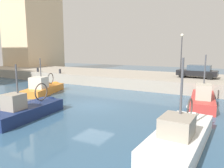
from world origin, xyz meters
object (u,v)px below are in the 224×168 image
object	(u,v)px
fishing_boat_red	(202,103)
fishing_boat_white	(182,141)
parked_car_black	(198,71)
mooring_bollard_mid	(38,70)
fishing_boat_orange	(46,91)
quay_streetlamp	(182,47)
fishing_boat_navy	(31,114)
mooring_bollard_south	(60,71)

from	to	relation	value
fishing_boat_red	fishing_boat_white	world-z (taller)	fishing_boat_white
parked_car_black	mooring_bollard_mid	bearing A→B (deg)	100.58
fishing_boat_red	fishing_boat_orange	xyz separation A→B (m)	(-2.38, 14.09, 0.01)
mooring_bollard_mid	quay_streetlamp	size ratio (longest dim) A/B	0.11
quay_streetlamp	parked_car_black	bearing A→B (deg)	-131.66
fishing_boat_white	mooring_bollard_mid	size ratio (longest dim) A/B	12.19
fishing_boat_orange	fishing_boat_white	xyz separation A→B (m)	(-5.42, -14.07, -0.05)
fishing_boat_white	mooring_bollard_mid	bearing A→B (deg)	62.59
fishing_boat_navy	mooring_bollard_mid	distance (m)	16.63
fishing_boat_red	fishing_boat_orange	distance (m)	14.29
mooring_bollard_south	quay_streetlamp	distance (m)	15.20
fishing_boat_red	fishing_boat_white	bearing A→B (deg)	179.85
fishing_boat_white	quay_streetlamp	bearing A→B (deg)	11.77
fishing_boat_navy	fishing_boat_red	size ratio (longest dim) A/B	0.92
fishing_boat_orange	fishing_boat_white	bearing A→B (deg)	-111.06
fishing_boat_white	fishing_boat_orange	bearing A→B (deg)	68.94
parked_car_black	fishing_boat_white	bearing A→B (deg)	-174.91
fishing_boat_red	parked_car_black	bearing A→B (deg)	10.85
fishing_boat_red	mooring_bollard_mid	world-z (taller)	fishing_boat_red
fishing_boat_navy	parked_car_black	xyz separation A→B (m)	(15.21, -8.00, 1.80)
fishing_boat_white	fishing_boat_navy	bearing A→B (deg)	92.82
fishing_boat_white	parked_car_black	size ratio (longest dim) A/B	1.63
fishing_boat_orange	mooring_bollard_south	size ratio (longest dim) A/B	11.05
fishing_boat_red	parked_car_black	distance (m)	7.29
fishing_boat_navy	mooring_bollard_mid	bearing A→B (deg)	46.15
mooring_bollard_south	quay_streetlamp	bearing A→B (deg)	-67.72
mooring_bollard_mid	mooring_bollard_south	bearing A→B (deg)	-90.00
fishing_boat_white	mooring_bollard_mid	distance (m)	23.99
parked_car_black	fishing_boat_orange	bearing A→B (deg)	126.20
parked_car_black	quay_streetlamp	world-z (taller)	quay_streetlamp
quay_streetlamp	fishing_boat_white	bearing A→B (deg)	-168.23
fishing_boat_red	mooring_bollard_south	bearing A→B (deg)	79.43
mooring_bollard_south	fishing_boat_orange	bearing A→B (deg)	-150.31
quay_streetlamp	mooring_bollard_mid	bearing A→B (deg)	107.62
mooring_bollard_south	fishing_boat_navy	bearing A→B (deg)	-145.29
fishing_boat_red	quay_streetlamp	xyz separation A→B (m)	(8.87, 3.49, 4.30)
parked_car_black	quay_streetlamp	size ratio (longest dim) A/B	0.85
fishing_boat_navy	quay_streetlamp	xyz separation A→B (m)	(17.13, -5.83, 4.35)
fishing_boat_white	mooring_bollard_south	distance (m)	20.53
fishing_boat_navy	fishing_boat_orange	world-z (taller)	fishing_boat_orange
fishing_boat_navy	fishing_boat_white	xyz separation A→B (m)	(0.46, -9.31, 0.01)
fishing_boat_navy	fishing_boat_red	world-z (taller)	fishing_boat_red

